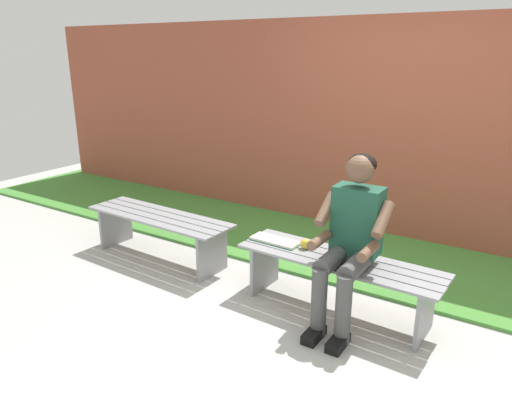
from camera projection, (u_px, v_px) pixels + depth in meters
The scene contains 8 objects.
ground_plane at pixel (159, 339), 3.37m from camera, with size 10.00×7.00×0.04m, color #B2B2AD.
grass_strip at pixel (305, 235), 5.17m from camera, with size 9.00×1.79×0.03m, color #478C38.
brick_wall at pixel (369, 128), 5.10m from camera, with size 9.50×0.24×2.26m, color #9E4C38.
bench_near at pixel (338, 272), 3.59m from camera, with size 1.58×0.49×0.44m.
bench_far at pixel (160, 226), 4.53m from camera, with size 1.54×0.49×0.44m.
person_seated at pixel (350, 236), 3.35m from camera, with size 0.50×0.69×1.25m.
apple at pixel (305, 244), 3.72m from camera, with size 0.08×0.08×0.08m, color gold.
book_open at pixel (275, 241), 3.86m from camera, with size 0.42×0.17×0.02m.
Camera 1 is at (-1.24, 3.08, 1.92)m, focal length 33.43 mm.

